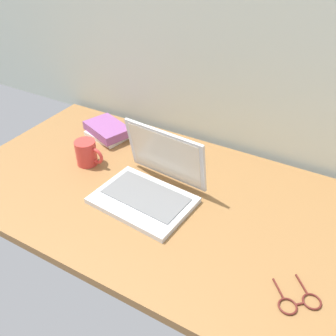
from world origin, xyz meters
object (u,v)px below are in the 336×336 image
(laptop, at_px, (151,184))
(book_stack, at_px, (107,131))
(eyeglasses, at_px, (299,302))
(coffee_mug, at_px, (87,153))

(laptop, relative_size, book_stack, 1.52)
(eyeglasses, bearing_deg, laptop, 162.23)
(coffee_mug, bearing_deg, book_stack, 106.10)
(laptop, bearing_deg, eyeglasses, -17.77)
(coffee_mug, xyz_separation_m, eyeglasses, (0.83, -0.21, -0.04))
(coffee_mug, relative_size, eyeglasses, 0.84)
(book_stack, bearing_deg, eyeglasses, -24.50)
(coffee_mug, bearing_deg, laptop, -7.54)
(coffee_mug, relative_size, book_stack, 0.53)
(laptop, height_order, eyeglasses, laptop)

